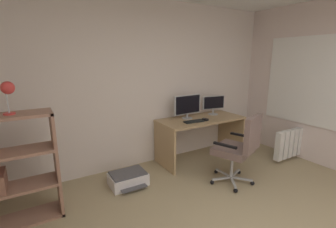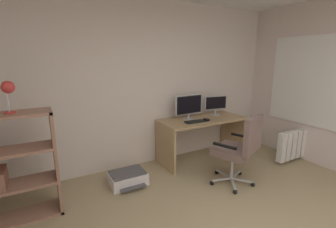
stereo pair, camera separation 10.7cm
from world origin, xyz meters
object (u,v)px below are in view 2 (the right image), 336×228
Objects in this scene: radiator at (299,143)px; monitor_main at (189,105)px; office_chair at (240,147)px; desk_lamp at (8,90)px; desk at (202,129)px; monitor_secondary at (215,104)px; keyboard at (195,122)px; printer at (128,178)px; computer_mouse at (206,120)px.

monitor_main is at bearing 149.78° from radiator.
office_chair is 1.60m from radiator.
desk_lamp is (-2.61, 0.65, 0.88)m from office_chair.
desk is 1.44× the size of radiator.
desk is at bearing 7.10° from desk_lamp.
monitor_secondary is 1.29× the size of keyboard.
monitor_secondary is 0.86× the size of printer.
desk_lamp is 0.64× the size of printer.
monitor_main is 0.52× the size of radiator.
printer is 0.49× the size of radiator.
keyboard is at bearing -158.48° from monitor_secondary.
monitor_secondary is 2.05m from printer.
desk_lamp is (-2.46, -0.20, 0.70)m from keyboard.
keyboard is 0.32× the size of radiator.
desk is 3.46× the size of monitor_secondary.
office_chair reaches higher than keyboard.
computer_mouse is at bearing 2.37° from printer.
computer_mouse is (0.22, -0.02, 0.01)m from keyboard.
keyboard is at bearing 100.30° from office_chair.
radiator is at bearing 4.37° from office_chair.
office_chair is 2.83m from desk_lamp.
radiator is (1.47, -0.87, -0.24)m from desk.
computer_mouse is at bearing -55.98° from monitor_main.
computer_mouse is 1.57m from printer.
monitor_secondary is 0.53m from computer_mouse.
monitor_secondary is 0.43× the size of office_chair.
monitor_secondary is (0.59, 0.00, -0.03)m from monitor_main.
desk is 4.46× the size of keyboard.
desk_lamp is (-2.71, -0.34, 0.91)m from desk.
radiator is at bearing -12.63° from printer.
printer is 3.01m from radiator.
monitor_secondary is at bearing 66.70° from office_chair.
printer is (-1.20, -0.08, -0.66)m from keyboard.
radiator is (4.19, -0.53, -1.15)m from desk_lamp.
desk is 15.17× the size of computer_mouse.
office_chair is 1.64m from printer.
desk_lamp is at bearing 165.97° from office_chair.
printer is at bearing -171.71° from desk.
office_chair is at bearing -14.03° from desk_lamp.
desk is 0.56m from monitor_secondary.
keyboard is at bearing 4.73° from desk_lamp.
monitor_secondary reaches higher than keyboard.
monitor_secondary is 1.61m from radiator.
keyboard is 0.89m from office_chair.
keyboard is (-0.26, -0.14, 0.20)m from desk.
monitor_main is 2.58m from desk_lamp.
monitor_main is 0.59m from monitor_secondary.
desk is at bearing 84.06° from office_chair.
monitor_main is 0.34m from keyboard.
computer_mouse is at bearing -146.86° from monitor_secondary.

